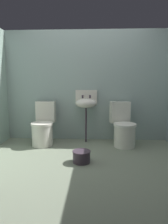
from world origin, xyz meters
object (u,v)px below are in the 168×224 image
Objects in this scene: toilet_left at (43,127)px; bucket at (81,156)px; sink at (86,103)px; toilet_right at (123,128)px.

toilet_left is 1.15m from bucket.
toilet_right is at bearing -15.45° from sink.
bucket is (-0.03, -1.03, -0.66)m from sink.
toilet_left is 0.92m from sink.
bucket is at bearing 133.37° from toilet_left.
toilet_left reaches higher than bucket.
toilet_left is 2.91× the size of bucket.
toilet_left is 1.00× the size of toilet_right.
sink reaches higher than toilet_left.
sink reaches higher than toilet_right.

